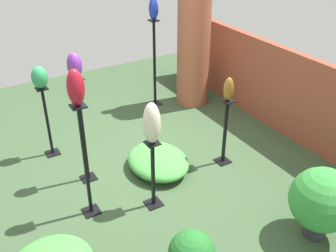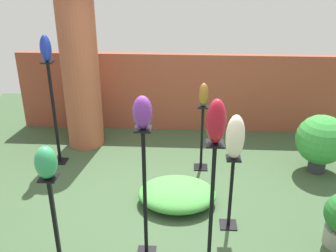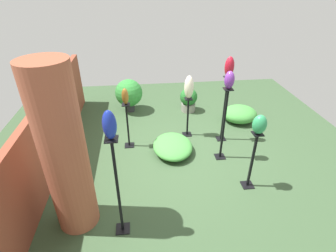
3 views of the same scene
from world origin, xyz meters
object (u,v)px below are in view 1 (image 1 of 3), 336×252
pedestal_violet (83,135)px  art_vase_cobalt (153,9)px  pedestal_ruby (86,167)px  potted_plant_walkway_edge (322,201)px  pedestal_bronze (225,135)px  art_vase_bronze (229,89)px  pedestal_cobalt (155,67)px  art_vase_ivory (152,123)px  art_vase_violet (74,65)px  brick_pillar (194,38)px  art_vase_jade (40,77)px  pedestal_ivory (153,178)px  art_vase_ruby (76,88)px  pedestal_jade (48,125)px

pedestal_violet → art_vase_cobalt: bearing=128.9°
pedestal_ruby → potted_plant_walkway_edge: size_ratio=1.67×
pedestal_bronze → art_vase_bronze: art_vase_bronze is taller
pedestal_cobalt → art_vase_ivory: size_ratio=3.10×
pedestal_ruby → art_vase_violet: 1.19m
brick_pillar → pedestal_cobalt: size_ratio=1.56×
pedestal_cobalt → art_vase_violet: (1.54, -1.90, 0.91)m
pedestal_bronze → art_vase_violet: bearing=-108.6°
art_vase_violet → pedestal_bronze: bearing=71.4°
art_vase_jade → potted_plant_walkway_edge: (3.17, 2.08, -0.74)m
pedestal_ivory → art_vase_ivory: 0.76m
art_vase_ruby → art_vase_cobalt: (-2.19, 2.11, 0.09)m
brick_pillar → pedestal_jade: bearing=-81.5°
art_vase_jade → pedestal_ruby: bearing=1.4°
pedestal_ivory → art_vase_bronze: size_ratio=2.73×
brick_pillar → art_vase_ivory: size_ratio=4.82×
art_vase_bronze → art_vase_ivory: (0.30, -1.32, 0.01)m
art_vase_ivory → pedestal_ivory: bearing=-26.6°
brick_pillar → potted_plant_walkway_edge: 3.73m
pedestal_ruby → art_vase_jade: size_ratio=4.58×
pedestal_bronze → art_vase_violet: 2.28m
pedestal_ruby → pedestal_bronze: size_ratio=1.47×
pedestal_violet → pedestal_cobalt: bearing=128.9°
pedestal_ruby → art_vase_ivory: (0.27, 0.73, 0.49)m
art_vase_ruby → art_vase_ivory: bearing=69.9°
pedestal_ivory → potted_plant_walkway_edge: 1.92m
potted_plant_walkway_edge → art_vase_violet: bearing=-141.5°
pedestal_cobalt → art_vase_ruby: 3.18m
brick_pillar → pedestal_violet: (1.28, -2.55, -0.54)m
pedestal_bronze → potted_plant_walkway_edge: (1.69, 0.00, 0.05)m
pedestal_ruby → art_vase_jade: pedestal_ruby is taller
art_vase_jade → art_vase_cobalt: size_ratio=0.87×
pedestal_ivory → art_vase_ivory: (-0.00, 0.00, 0.76)m
pedestal_violet → art_vase_violet: bearing=90.0°
pedestal_cobalt → pedestal_ivory: size_ratio=1.72×
art_vase_cobalt → art_vase_bronze: (2.15, -0.07, -0.60)m
art_vase_jade → potted_plant_walkway_edge: size_ratio=0.36×
art_vase_bronze → art_vase_ruby: bearing=-89.0°
pedestal_cobalt → art_vase_cobalt: 1.03m
art_vase_cobalt → art_vase_ivory: art_vase_cobalt is taller
pedestal_bronze → pedestal_cobalt: bearing=178.3°
art_vase_bronze → art_vase_ivory: bearing=-77.1°
art_vase_jade → potted_plant_walkway_edge: art_vase_jade is taller
pedestal_cobalt → art_vase_jade: (0.68, -2.14, 0.51)m
art_vase_jade → art_vase_bronze: bearing=54.6°
pedestal_jade → art_vase_jade: 0.75m
pedestal_cobalt → art_vase_ruby: art_vase_ruby is taller
art_vase_bronze → pedestal_cobalt: bearing=178.3°
pedestal_cobalt → art_vase_ruby: (2.19, -2.11, 0.93)m
art_vase_ivory → art_vase_cobalt: bearing=150.6°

